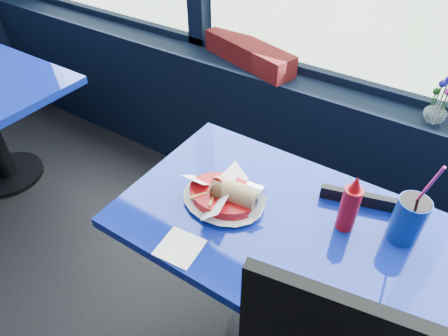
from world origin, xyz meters
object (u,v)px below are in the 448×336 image
near_table (289,260)px  soda_cup (409,219)px  flower_vase (437,109)px  planter_box (249,53)px  ketchup_bottle (350,206)px  chair_near_back (366,243)px  food_basket (225,195)px

near_table → soda_cup: 0.44m
near_table → flower_vase: bearing=73.3°
near_table → flower_vase: 0.91m
near_table → soda_cup: size_ratio=3.55×
near_table → planter_box: (-0.70, 0.88, 0.29)m
near_table → flower_vase: size_ratio=5.75×
flower_vase → soda_cup: soda_cup is taller
ketchup_bottle → planter_box: bearing=137.0°
chair_near_back → ketchup_bottle: bearing=58.6°
near_table → chair_near_back: 0.40m
ketchup_bottle → soda_cup: soda_cup is taller
chair_near_back → food_basket: 0.67m
planter_box → ketchup_bottle: 1.15m
chair_near_back → near_table: bearing=42.9°
ketchup_bottle → soda_cup: 0.18m
planter_box → soda_cup: bearing=-18.1°
chair_near_back → flower_vase: size_ratio=3.83×
near_table → flower_vase: flower_vase is taller
planter_box → flower_vase: 0.95m
near_table → planter_box: planter_box is taller
chair_near_back → planter_box: size_ratio=1.41×
flower_vase → soda_cup: bearing=-85.0°
chair_near_back → ketchup_bottle: size_ratio=3.57×
chair_near_back → flower_vase: flower_vase is taller
planter_box → soda_cup: 1.24m
planter_box → food_basket: (0.44, -0.91, -0.07)m
planter_box → soda_cup: soda_cup is taller
flower_vase → near_table: bearing=-106.7°
ketchup_bottle → soda_cup: bearing=19.9°
food_basket → soda_cup: bearing=37.1°
food_basket → soda_cup: (0.57, 0.19, 0.05)m
soda_cup → ketchup_bottle: bearing=-160.1°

